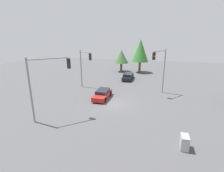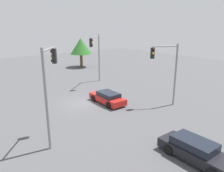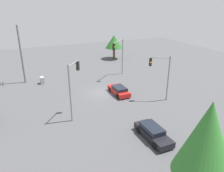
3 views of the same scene
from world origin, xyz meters
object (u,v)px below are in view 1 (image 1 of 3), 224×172
at_px(traffic_signal_main, 160,65).
at_px(traffic_signal_aux, 85,63).
at_px(sedan_red, 102,94).
at_px(electrical_cabinet, 184,142).
at_px(sedan_dark, 128,76).
at_px(traffic_signal_cross, 46,77).

xyz_separation_m(traffic_signal_main, traffic_signal_aux, (0.15, 11.95, -0.30)).
bearing_deg(sedan_red, traffic_signal_main, -153.11).
relative_size(sedan_red, traffic_signal_main, 0.66).
height_order(sedan_red, electrical_cabinet, sedan_red).
xyz_separation_m(sedan_red, electrical_cabinet, (-9.25, -9.73, -0.04)).
relative_size(sedan_dark, traffic_signal_main, 0.70).
height_order(sedan_red, traffic_signal_cross, traffic_signal_cross).
relative_size(sedan_red, traffic_signal_aux, 0.71).
height_order(sedan_dark, traffic_signal_aux, traffic_signal_aux).
bearing_deg(sedan_red, traffic_signal_cross, 63.93).
xyz_separation_m(sedan_dark, traffic_signal_aux, (-7.35, 6.03, 3.58)).
bearing_deg(traffic_signal_cross, electrical_cabinet, -48.97).
relative_size(traffic_signal_cross, traffic_signal_aux, 1.07).
distance_m(traffic_signal_main, electrical_cabinet, 13.88).
xyz_separation_m(traffic_signal_cross, electrical_cabinet, (-1.86, -13.35, -4.04)).
bearing_deg(sedan_dark, electrical_cabinet, -68.92).
relative_size(sedan_dark, traffic_signal_cross, 0.71).
distance_m(traffic_signal_cross, traffic_signal_aux, 11.47).
xyz_separation_m(traffic_signal_main, electrical_cabinet, (-13.15, -2.04, -3.94)).
distance_m(sedan_dark, traffic_signal_cross, 19.95).
bearing_deg(traffic_signal_aux, traffic_signal_cross, -57.47).
distance_m(sedan_dark, traffic_signal_aux, 10.16).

